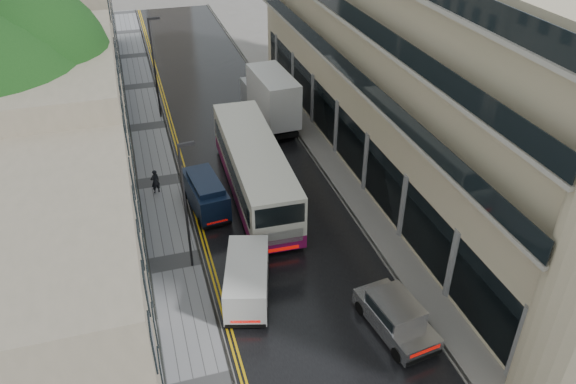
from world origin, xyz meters
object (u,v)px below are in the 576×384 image
tree_near (3,157)px  tree_far (37,70)px  pedestrian (155,181)px  white_van (226,304)px  lamp_post_near (186,209)px  navy_van (199,210)px  lamp_post_far (155,70)px  white_lorry (264,109)px  silver_hatchback (399,346)px  cream_bus (244,205)px

tree_near → tree_far: 13.02m
tree_near → pedestrian: size_ratio=8.83×
white_van → lamp_post_near: (-0.95, 4.21, 2.57)m
navy_van → lamp_post_far: 15.40m
tree_far → white_lorry: (14.45, -0.94, -4.13)m
lamp_post_far → silver_hatchback: bearing=-75.9°
pedestrian → lamp_post_near: 8.10m
tree_far → white_van: (8.08, -18.57, -5.19)m
white_van → lamp_post_far: bearing=107.5°
lamp_post_near → tree_far: bearing=109.1°
tree_near → cream_bus: (10.75, 0.94, -5.20)m
white_van → navy_van: navy_van is taller
silver_hatchback → navy_van: size_ratio=0.99×
cream_bus → lamp_post_near: lamp_post_near is taller
tree_far → lamp_post_far: bearing=29.5°
tree_near → lamp_post_near: bearing=-10.4°
lamp_post_far → navy_van: bearing=-88.0°
white_lorry → white_van: (-6.38, -17.62, -1.06)m
tree_far → lamp_post_near: 16.24m
white_lorry → silver_hatchback: size_ratio=1.83×
tree_near → white_van: bearing=-33.6°
lamp_post_far → tree_near: bearing=-114.8°
tree_far → white_lorry: size_ratio=1.57×
tree_near → lamp_post_far: 19.10m
tree_near → lamp_post_near: 8.25m
tree_near → tree_far: tree_near is taller
silver_hatchback → pedestrian: (-8.49, 16.08, 0.07)m
cream_bus → white_van: cream_bus is taller
cream_bus → navy_van: (-2.34, 1.13, -0.61)m
silver_hatchback → lamp_post_far: bearing=96.8°
tree_far → lamp_post_near: (7.12, -14.36, -2.62)m
tree_far → navy_van: bearing=-53.4°
tree_near → white_van: tree_near is taller
tree_far → cream_bus: 16.58m
tree_near → lamp_post_far: size_ratio=1.82×
pedestrian → lamp_post_far: lamp_post_far is taller
lamp_post_near → lamp_post_far: lamp_post_far is taller
navy_van → cream_bus: bearing=-32.3°
tree_near → silver_hatchback: 18.84m
silver_hatchback → navy_van: (-6.42, 11.95, 0.30)m
tree_far → pedestrian: (6.05, -6.80, -5.32)m
tree_far → pedestrian: tree_far is taller
cream_bus → lamp_post_near: (-3.33, -2.30, 1.87)m
tree_far → pedestrian: 10.54m
white_van → navy_van: bearing=105.6°
white_lorry → white_van: 18.77m
tree_near → navy_van: 10.43m
cream_bus → white_lorry: 11.82m
white_van → lamp_post_near: 5.02m
cream_bus → white_lorry: (4.00, 11.12, 0.36)m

